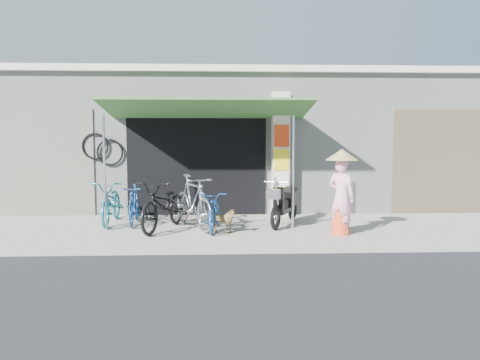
{
  "coord_description": "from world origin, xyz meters",
  "views": [
    {
      "loc": [
        -0.62,
        -8.94,
        1.87
      ],
      "look_at": [
        -0.2,
        1.0,
        1.0
      ],
      "focal_mm": 35.0,
      "sensor_mm": 36.0,
      "label": 1
    }
  ],
  "objects_px": {
    "bike_teal": "(112,202)",
    "bike_black": "(164,205)",
    "bike_silver": "(193,202)",
    "moped": "(285,204)",
    "bike_navy": "(215,210)",
    "street_dog": "(222,221)",
    "bike_blue": "(134,205)",
    "nun": "(341,192)"
  },
  "relations": [
    {
      "from": "bike_teal",
      "to": "bike_blue",
      "type": "distance_m",
      "value": 0.52
    },
    {
      "from": "street_dog",
      "to": "moped",
      "type": "relative_size",
      "value": 0.35
    },
    {
      "from": "street_dog",
      "to": "nun",
      "type": "distance_m",
      "value": 2.43
    },
    {
      "from": "bike_navy",
      "to": "moped",
      "type": "relative_size",
      "value": 0.93
    },
    {
      "from": "bike_blue",
      "to": "nun",
      "type": "height_order",
      "value": "nun"
    },
    {
      "from": "bike_teal",
      "to": "bike_navy",
      "type": "distance_m",
      "value": 2.44
    },
    {
      "from": "bike_black",
      "to": "moped",
      "type": "xyz_separation_m",
      "value": [
        2.57,
        0.49,
        -0.06
      ]
    },
    {
      "from": "street_dog",
      "to": "nun",
      "type": "bearing_deg",
      "value": -75.41
    },
    {
      "from": "bike_black",
      "to": "moped",
      "type": "relative_size",
      "value": 1.17
    },
    {
      "from": "bike_navy",
      "to": "nun",
      "type": "height_order",
      "value": "nun"
    },
    {
      "from": "bike_teal",
      "to": "moped",
      "type": "bearing_deg",
      "value": -6.23
    },
    {
      "from": "bike_teal",
      "to": "bike_navy",
      "type": "bearing_deg",
      "value": -22.21
    },
    {
      "from": "bike_teal",
      "to": "bike_silver",
      "type": "xyz_separation_m",
      "value": [
        1.84,
        -0.64,
        0.09
      ]
    },
    {
      "from": "bike_blue",
      "to": "nun",
      "type": "bearing_deg",
      "value": -19.02
    },
    {
      "from": "street_dog",
      "to": "bike_black",
      "type": "bearing_deg",
      "value": 90.57
    },
    {
      "from": "street_dog",
      "to": "nun",
      "type": "xyz_separation_m",
      "value": [
        2.35,
        -0.2,
        0.59
      ]
    },
    {
      "from": "bike_black",
      "to": "bike_navy",
      "type": "distance_m",
      "value": 1.04
    },
    {
      "from": "bike_teal",
      "to": "bike_blue",
      "type": "xyz_separation_m",
      "value": [
        0.51,
        -0.11,
        -0.04
      ]
    },
    {
      "from": "bike_silver",
      "to": "moped",
      "type": "relative_size",
      "value": 1.12
    },
    {
      "from": "bike_teal",
      "to": "bike_blue",
      "type": "relative_size",
      "value": 1.25
    },
    {
      "from": "bike_teal",
      "to": "bike_silver",
      "type": "relative_size",
      "value": 0.97
    },
    {
      "from": "bike_black",
      "to": "street_dog",
      "type": "xyz_separation_m",
      "value": [
        1.18,
        -0.4,
        -0.27
      ]
    },
    {
      "from": "bike_teal",
      "to": "street_dog",
      "type": "relative_size",
      "value": 3.09
    },
    {
      "from": "bike_silver",
      "to": "street_dog",
      "type": "distance_m",
      "value": 0.86
    },
    {
      "from": "bike_black",
      "to": "bike_silver",
      "type": "height_order",
      "value": "bike_silver"
    },
    {
      "from": "bike_teal",
      "to": "moped",
      "type": "distance_m",
      "value": 3.84
    },
    {
      "from": "bike_silver",
      "to": "moped",
      "type": "xyz_separation_m",
      "value": [
        1.99,
        0.36,
        -0.11
      ]
    },
    {
      "from": "nun",
      "to": "bike_blue",
      "type": "bearing_deg",
      "value": 26.02
    },
    {
      "from": "bike_teal",
      "to": "bike_black",
      "type": "distance_m",
      "value": 1.47
    },
    {
      "from": "bike_teal",
      "to": "bike_navy",
      "type": "height_order",
      "value": "bike_teal"
    },
    {
      "from": "bike_navy",
      "to": "nun",
      "type": "xyz_separation_m",
      "value": [
        2.49,
        -0.53,
        0.43
      ]
    },
    {
      "from": "bike_silver",
      "to": "street_dog",
      "type": "xyz_separation_m",
      "value": [
        0.6,
        -0.53,
        -0.32
      ]
    },
    {
      "from": "bike_blue",
      "to": "moped",
      "type": "relative_size",
      "value": 0.87
    },
    {
      "from": "bike_teal",
      "to": "street_dog",
      "type": "xyz_separation_m",
      "value": [
        2.43,
        -1.17,
        -0.23
      ]
    },
    {
      "from": "bike_teal",
      "to": "moped",
      "type": "xyz_separation_m",
      "value": [
        3.83,
        -0.28,
        -0.02
      ]
    },
    {
      "from": "bike_silver",
      "to": "moped",
      "type": "height_order",
      "value": "bike_silver"
    },
    {
      "from": "bike_black",
      "to": "street_dog",
      "type": "distance_m",
      "value": 1.27
    },
    {
      "from": "nun",
      "to": "moped",
      "type": "bearing_deg",
      "value": -6.31
    },
    {
      "from": "bike_blue",
      "to": "street_dog",
      "type": "distance_m",
      "value": 2.2
    },
    {
      "from": "nun",
      "to": "bike_silver",
      "type": "bearing_deg",
      "value": 28.64
    },
    {
      "from": "moped",
      "to": "nun",
      "type": "relative_size",
      "value": 1.0
    },
    {
      "from": "bike_blue",
      "to": "nun",
      "type": "xyz_separation_m",
      "value": [
        4.27,
        -1.26,
        0.4
      ]
    }
  ]
}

